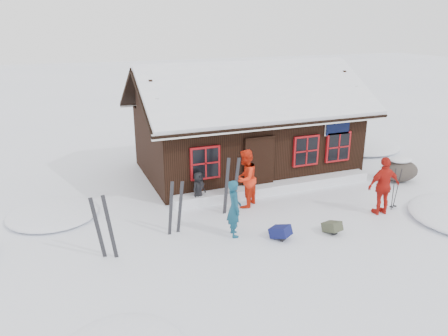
{
  "coord_description": "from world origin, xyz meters",
  "views": [
    {
      "loc": [
        -5.65,
        -10.66,
        5.82
      ],
      "look_at": [
        -0.66,
        1.84,
        1.3
      ],
      "focal_mm": 35.0,
      "sensor_mm": 36.0,
      "label": 1
    }
  ],
  "objects_px": {
    "skier_teal": "(234,208)",
    "backpack_blue": "(280,234)",
    "boulder": "(400,170)",
    "skier_orange_left": "(245,179)",
    "backpack_olive": "(332,229)",
    "ski_pair_left": "(175,209)",
    "skier_orange_right": "(384,186)",
    "ski_poles": "(395,189)",
    "skier_crouched": "(199,188)"
  },
  "relations": [
    {
      "from": "skier_teal",
      "to": "backpack_blue",
      "type": "height_order",
      "value": "skier_teal"
    },
    {
      "from": "boulder",
      "to": "backpack_blue",
      "type": "distance_m",
      "value": 7.01
    },
    {
      "from": "skier_orange_left",
      "to": "backpack_olive",
      "type": "distance_m",
      "value": 3.24
    },
    {
      "from": "skier_orange_left",
      "to": "ski_pair_left",
      "type": "bearing_deg",
      "value": -19.4
    },
    {
      "from": "skier_orange_left",
      "to": "skier_orange_right",
      "type": "bearing_deg",
      "value": 109.62
    },
    {
      "from": "skier_orange_right",
      "to": "ski_poles",
      "type": "relative_size",
      "value": 1.31
    },
    {
      "from": "skier_teal",
      "to": "skier_orange_right",
      "type": "height_order",
      "value": "skier_orange_right"
    },
    {
      "from": "skier_crouched",
      "to": "ski_poles",
      "type": "relative_size",
      "value": 0.8
    },
    {
      "from": "skier_crouched",
      "to": "ski_poles",
      "type": "distance_m",
      "value": 6.4
    },
    {
      "from": "skier_orange_right",
      "to": "backpack_blue",
      "type": "xyz_separation_m",
      "value": [
        -3.81,
        -0.33,
        -0.79
      ]
    },
    {
      "from": "skier_orange_left",
      "to": "boulder",
      "type": "height_order",
      "value": "skier_orange_left"
    },
    {
      "from": "skier_orange_right",
      "to": "backpack_olive",
      "type": "distance_m",
      "value": 2.46
    },
    {
      "from": "skier_orange_right",
      "to": "skier_crouched",
      "type": "bearing_deg",
      "value": -24.87
    },
    {
      "from": "skier_teal",
      "to": "backpack_olive",
      "type": "bearing_deg",
      "value": -100.86
    },
    {
      "from": "ski_poles",
      "to": "skier_teal",
      "type": "bearing_deg",
      "value": 177.81
    },
    {
      "from": "skier_orange_right",
      "to": "boulder",
      "type": "height_order",
      "value": "skier_orange_right"
    },
    {
      "from": "skier_crouched",
      "to": "boulder",
      "type": "height_order",
      "value": "skier_crouched"
    },
    {
      "from": "boulder",
      "to": "backpack_olive",
      "type": "distance_m",
      "value": 5.7
    },
    {
      "from": "skier_teal",
      "to": "ski_poles",
      "type": "relative_size",
      "value": 1.17
    },
    {
      "from": "skier_crouched",
      "to": "ski_pair_left",
      "type": "height_order",
      "value": "ski_pair_left"
    },
    {
      "from": "skier_crouched",
      "to": "skier_teal",
      "type": "bearing_deg",
      "value": -116.23
    },
    {
      "from": "ski_pair_left",
      "to": "ski_poles",
      "type": "relative_size",
      "value": 1.14
    },
    {
      "from": "ski_poles",
      "to": "backpack_blue",
      "type": "relative_size",
      "value": 2.67
    },
    {
      "from": "skier_orange_left",
      "to": "skier_orange_right",
      "type": "distance_m",
      "value": 4.36
    },
    {
      "from": "ski_poles",
      "to": "backpack_olive",
      "type": "height_order",
      "value": "ski_poles"
    },
    {
      "from": "skier_orange_left",
      "to": "backpack_blue",
      "type": "xyz_separation_m",
      "value": [
        -0.02,
        -2.47,
        -0.82
      ]
    },
    {
      "from": "skier_teal",
      "to": "boulder",
      "type": "height_order",
      "value": "skier_teal"
    },
    {
      "from": "skier_teal",
      "to": "boulder",
      "type": "relative_size",
      "value": 1.15
    },
    {
      "from": "skier_orange_right",
      "to": "ski_poles",
      "type": "bearing_deg",
      "value": -163.06
    },
    {
      "from": "skier_orange_right",
      "to": "backpack_olive",
      "type": "height_order",
      "value": "skier_orange_right"
    },
    {
      "from": "skier_teal",
      "to": "ski_poles",
      "type": "height_order",
      "value": "skier_teal"
    },
    {
      "from": "ski_pair_left",
      "to": "boulder",
      "type": "bearing_deg",
      "value": 10.19
    },
    {
      "from": "skier_orange_left",
      "to": "ski_pair_left",
      "type": "xyz_separation_m",
      "value": [
        -2.65,
        -1.04,
        -0.2
      ]
    },
    {
      "from": "skier_teal",
      "to": "skier_orange_right",
      "type": "distance_m",
      "value": 4.95
    },
    {
      "from": "ski_poles",
      "to": "backpack_blue",
      "type": "xyz_separation_m",
      "value": [
        -4.44,
        -0.47,
        -0.53
      ]
    },
    {
      "from": "skier_teal",
      "to": "skier_orange_right",
      "type": "relative_size",
      "value": 0.89
    },
    {
      "from": "skier_teal",
      "to": "ski_pair_left",
      "type": "xyz_separation_m",
      "value": [
        -1.5,
        0.75,
        -0.07
      ]
    },
    {
      "from": "skier_teal",
      "to": "skier_crouched",
      "type": "xyz_separation_m",
      "value": [
        -0.22,
        2.49,
        -0.27
      ]
    },
    {
      "from": "ski_poles",
      "to": "skier_orange_right",
      "type": "bearing_deg",
      "value": -167.1
    },
    {
      "from": "ski_pair_left",
      "to": "skier_crouched",
      "type": "bearing_deg",
      "value": 57.41
    },
    {
      "from": "ski_poles",
      "to": "backpack_olive",
      "type": "relative_size",
      "value": 2.89
    },
    {
      "from": "skier_crouched",
      "to": "boulder",
      "type": "xyz_separation_m",
      "value": [
        7.89,
        -0.68,
        -0.14
      ]
    },
    {
      "from": "skier_orange_right",
      "to": "backpack_blue",
      "type": "relative_size",
      "value": 3.51
    },
    {
      "from": "skier_orange_right",
      "to": "ski_poles",
      "type": "height_order",
      "value": "skier_orange_right"
    },
    {
      "from": "skier_crouched",
      "to": "boulder",
      "type": "distance_m",
      "value": 7.92
    },
    {
      "from": "backpack_blue",
      "to": "skier_orange_left",
      "type": "bearing_deg",
      "value": 59.88
    },
    {
      "from": "ski_pair_left",
      "to": "backpack_olive",
      "type": "relative_size",
      "value": 3.3
    },
    {
      "from": "skier_orange_right",
      "to": "skier_crouched",
      "type": "height_order",
      "value": "skier_orange_right"
    },
    {
      "from": "skier_teal",
      "to": "skier_crouched",
      "type": "height_order",
      "value": "skier_teal"
    },
    {
      "from": "backpack_blue",
      "to": "backpack_olive",
      "type": "height_order",
      "value": "backpack_blue"
    }
  ]
}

